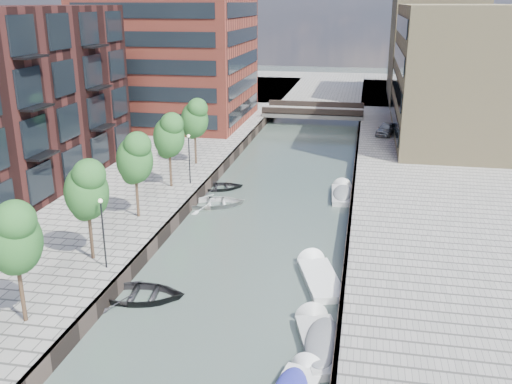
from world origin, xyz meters
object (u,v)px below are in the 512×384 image
(tree_6, at_px, (194,118))
(sloop_4, at_px, (219,189))
(sloop_1, at_px, (139,299))
(motorboat_2, at_px, (318,276))
(bridge, at_px, (314,112))
(tree_2, at_px, (14,236))
(tree_3, at_px, (86,188))
(motorboat_4, at_px, (342,194))
(tree_4, at_px, (135,157))
(motorboat_1, at_px, (320,340))
(car, at_px, (386,129))
(sloop_3, at_px, (214,206))
(tree_5, at_px, (169,134))

(tree_6, xyz_separation_m, sloop_4, (3.25, -4.09, -5.31))
(sloop_1, distance_m, motorboat_2, 10.29)
(bridge, bearing_deg, tree_2, -98.95)
(tree_3, xyz_separation_m, motorboat_2, (13.07, 1.92, -5.21))
(bridge, distance_m, sloop_4, 30.58)
(tree_3, relative_size, motorboat_2, 1.07)
(bridge, distance_m, motorboat_4, 30.43)
(tree_4, relative_size, motorboat_1, 1.09)
(bridge, xyz_separation_m, tree_3, (-8.50, -47.00, 3.92))
(tree_3, height_order, car, tree_3)
(motorboat_1, height_order, motorboat_2, motorboat_2)
(tree_3, distance_m, car, 40.74)
(bridge, bearing_deg, tree_6, -108.10)
(tree_4, distance_m, sloop_1, 11.42)
(sloop_4, bearing_deg, bridge, -29.43)
(sloop_3, xyz_separation_m, car, (13.72, 23.91, 1.69))
(bridge, height_order, tree_3, tree_3)
(tree_3, bearing_deg, motorboat_1, -19.37)
(motorboat_1, distance_m, car, 41.60)
(tree_4, relative_size, motorboat_2, 1.07)
(motorboat_2, bearing_deg, car, 82.53)
(tree_6, bearing_deg, bridge, 71.90)
(tree_4, height_order, motorboat_1, tree_4)
(sloop_1, distance_m, sloop_3, 15.05)
(tree_3, height_order, tree_4, same)
(bridge, height_order, sloop_1, bridge)
(tree_2, relative_size, tree_3, 1.00)
(bridge, xyz_separation_m, sloop_1, (-4.76, -49.40, -1.39))
(bridge, relative_size, tree_3, 2.18)
(tree_6, bearing_deg, sloop_3, -65.00)
(bridge, relative_size, tree_5, 2.18)
(tree_2, height_order, car, tree_2)
(sloop_3, height_order, motorboat_4, motorboat_4)
(car, bearing_deg, bridge, 146.42)
(tree_5, relative_size, motorboat_2, 1.07)
(tree_3, relative_size, sloop_1, 1.17)
(tree_2, xyz_separation_m, tree_4, (0.00, 14.00, 0.00))
(motorboat_4, bearing_deg, tree_6, 163.97)
(motorboat_1, bearing_deg, sloop_1, 166.31)
(motorboat_4, bearing_deg, tree_3, -128.88)
(tree_6, bearing_deg, sloop_4, -51.59)
(tree_3, bearing_deg, tree_4, 90.00)
(tree_6, distance_m, sloop_1, 24.28)
(tree_6, relative_size, motorboat_4, 1.17)
(sloop_4, relative_size, car, 1.04)
(motorboat_1, bearing_deg, bridge, 95.80)
(tree_5, bearing_deg, sloop_3, -19.16)
(tree_3, distance_m, sloop_3, 14.26)
(sloop_4, bearing_deg, motorboat_1, -173.71)
(tree_5, xyz_separation_m, motorboat_4, (13.75, 3.05, -5.11))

